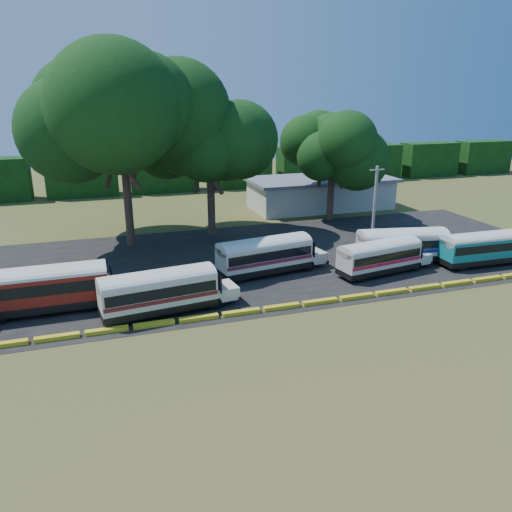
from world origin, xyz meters
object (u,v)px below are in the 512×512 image
object	(u,v)px
bus_white_red	(381,255)
bus_teal	(483,246)
tree_west	(121,112)
bus_cream_west	(161,289)
bus_red	(48,286)

from	to	relation	value
bus_white_red	bus_teal	world-z (taller)	bus_teal
bus_teal	tree_west	xyz separation A→B (m)	(-29.26, 15.94, 11.21)
bus_cream_west	bus_white_red	world-z (taller)	bus_cream_west
tree_west	bus_white_red	bearing A→B (deg)	-38.05
bus_teal	bus_red	bearing A→B (deg)	179.40
bus_red	tree_west	distance (m)	19.56
bus_red	bus_teal	distance (m)	35.97
bus_red	bus_teal	bearing A→B (deg)	-2.50
bus_white_red	tree_west	distance (m)	27.08
bus_white_red	bus_teal	distance (m)	9.90
bus_red	bus_white_red	bearing A→B (deg)	-1.55
bus_white_red	tree_west	size ratio (longest dim) A/B	0.50
tree_west	bus_teal	bearing A→B (deg)	-28.58
bus_white_red	bus_cream_west	bearing A→B (deg)	177.66
bus_teal	tree_west	world-z (taller)	tree_west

